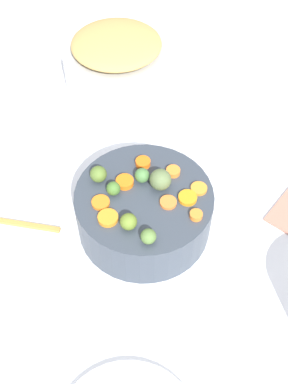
{
  "coord_description": "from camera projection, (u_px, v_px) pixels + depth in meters",
  "views": [
    {
      "loc": [
        -0.27,
        -0.56,
        0.88
      ],
      "look_at": [
        0.02,
        -0.05,
        0.14
      ],
      "focal_mm": 45.33,
      "sensor_mm": 36.0,
      "label": 1
    }
  ],
  "objects": [
    {
      "name": "brussels_sprout_1",
      "position": [
        128.0,
        222.0,
        0.89
      ],
      "size": [
        0.03,
        0.03,
        0.03
      ],
      "primitive_type": "sphere",
      "color": "olive",
      "rests_on": "serving_bowl_carrots"
    },
    {
      "name": "metal_pot",
      "position": [
        118.0,
        69.0,
        1.28
      ],
      "size": [
        0.28,
        0.28,
        0.11
      ],
      "primitive_type": "cylinder",
      "color": "#B2B6B8",
      "rests_on": "tabletop"
    },
    {
      "name": "brussels_sprout_5",
      "position": [
        160.0,
        180.0,
        0.95
      ],
      "size": [
        0.04,
        0.04,
        0.04
      ],
      "primitive_type": "sphere",
      "color": "#586C41",
      "rests_on": "serving_bowl_carrots"
    },
    {
      "name": "carrot_slice_4",
      "position": [
        143.0,
        163.0,
        1.0
      ],
      "size": [
        0.03,
        0.03,
        0.01
      ],
      "primitive_type": "cylinder",
      "rotation": [
        0.0,
        0.0,
        4.83
      ],
      "color": "orange",
      "rests_on": "serving_bowl_carrots"
    },
    {
      "name": "carrot_slice_3",
      "position": [
        108.0,
        218.0,
        0.91
      ],
      "size": [
        0.05,
        0.05,
        0.01
      ],
      "primitive_type": "cylinder",
      "rotation": [
        0.0,
        0.0,
        2.87
      ],
      "color": "orange",
      "rests_on": "serving_bowl_carrots"
    },
    {
      "name": "carrot_slice_7",
      "position": [
        173.0,
        171.0,
        0.98
      ],
      "size": [
        0.04,
        0.04,
        0.01
      ],
      "primitive_type": "cylinder",
      "rotation": [
        0.0,
        0.0,
        5.27
      ],
      "color": "orange",
      "rests_on": "serving_bowl_carrots"
    },
    {
      "name": "tabletop",
      "position": [
        122.0,
        216.0,
        1.06
      ],
      "size": [
        2.4,
        2.4,
        0.02
      ],
      "primitive_type": "cube",
      "color": "white",
      "rests_on": "ground"
    },
    {
      "name": "carrot_slice_6",
      "position": [
        125.0,
        182.0,
        0.97
      ],
      "size": [
        0.05,
        0.05,
        0.01
      ],
      "primitive_type": "cylinder",
      "rotation": [
        0.0,
        0.0,
        1.15
      ],
      "color": "orange",
      "rests_on": "serving_bowl_carrots"
    },
    {
      "name": "brussels_sprout_4",
      "position": [
        148.0,
        236.0,
        0.88
      ],
      "size": [
        0.03,
        0.03,
        0.03
      ],
      "primitive_type": "sphere",
      "color": "#537437",
      "rests_on": "serving_bowl_carrots"
    },
    {
      "name": "carrot_slice_2",
      "position": [
        168.0,
        202.0,
        0.94
      ],
      "size": [
        0.05,
        0.05,
        0.01
      ],
      "primitive_type": "cylinder",
      "rotation": [
        0.0,
        0.0,
        5.49
      ],
      "color": "orange",
      "rests_on": "serving_bowl_carrots"
    },
    {
      "name": "carrot_slice_5",
      "position": [
        188.0,
        198.0,
        0.94
      ],
      "size": [
        0.04,
        0.04,
        0.01
      ],
      "primitive_type": "cylinder",
      "rotation": [
        0.0,
        0.0,
        4.66
      ],
      "color": "orange",
      "rests_on": "serving_bowl_carrots"
    },
    {
      "name": "carrot_slice_1",
      "position": [
        199.0,
        189.0,
        0.96
      ],
      "size": [
        0.03,
        0.03,
        0.01
      ],
      "primitive_type": "cylinder",
      "rotation": [
        0.0,
        0.0,
        4.73
      ],
      "color": "orange",
      "rests_on": "serving_bowl_carrots"
    },
    {
      "name": "serving_bowl_carrots",
      "position": [
        144.0,
        211.0,
        0.99
      ],
      "size": [
        0.28,
        0.28,
        0.11
      ],
      "primitive_type": "cylinder",
      "color": "#333C47",
      "rests_on": "tabletop"
    },
    {
      "name": "carrot_slice_8",
      "position": [
        101.0,
        203.0,
        0.94
      ],
      "size": [
        0.05,
        0.05,
        0.01
      ],
      "primitive_type": "cylinder",
      "rotation": [
        0.0,
        0.0,
        0.69
      ],
      "color": "orange",
      "rests_on": "serving_bowl_carrots"
    },
    {
      "name": "brussels_sprout_0",
      "position": [
        113.0,
        188.0,
        0.95
      ],
      "size": [
        0.03,
        0.03,
        0.03
      ],
      "primitive_type": "sphere",
      "color": "#436E2C",
      "rests_on": "serving_bowl_carrots"
    },
    {
      "name": "brussels_sprout_2",
      "position": [
        98.0,
        174.0,
        0.96
      ],
      "size": [
        0.03,
        0.03,
        0.03
      ],
      "primitive_type": "sphere",
      "color": "#526E2C",
      "rests_on": "serving_bowl_carrots"
    },
    {
      "name": "stuffing_mound",
      "position": [
        116.0,
        44.0,
        1.22
      ],
      "size": [
        0.23,
        0.23,
        0.04
      ],
      "primitive_type": "ellipsoid",
      "color": "tan",
      "rests_on": "metal_pot"
    },
    {
      "name": "brussels_sprout_3",
      "position": [
        142.0,
        175.0,
        0.96
      ],
      "size": [
        0.03,
        0.03,
        0.03
      ],
      "primitive_type": "sphere",
      "color": "#48793E",
      "rests_on": "serving_bowl_carrots"
    },
    {
      "name": "carrot_slice_0",
      "position": [
        196.0,
        215.0,
        0.92
      ],
      "size": [
        0.04,
        0.04,
        0.01
      ],
      "primitive_type": "cylinder",
      "rotation": [
        0.0,
        0.0,
        5.44
      ],
      "color": "orange",
      "rests_on": "serving_bowl_carrots"
    }
  ]
}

